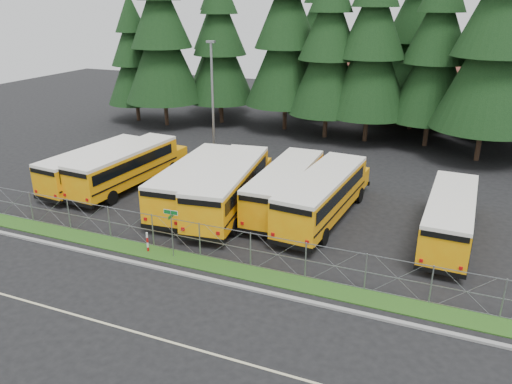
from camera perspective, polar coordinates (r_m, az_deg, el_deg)
ground at (r=28.20m, az=-3.59°, el=-6.78°), size 120.00×120.00×0.00m
curb at (r=25.79m, az=-6.64°, el=-9.62°), size 50.00×0.25×0.12m
grass_verge at (r=26.86m, az=-5.19°, el=-8.28°), size 50.00×1.40×0.06m
road_lane_line at (r=22.41m, az=-12.86°, el=-15.54°), size 50.00×0.12×0.01m
chainlink_fence at (r=26.95m, az=-4.57°, el=-5.82°), size 44.00×0.10×2.00m
brick_building at (r=63.33m, az=17.85°, el=10.96°), size 22.00×10.00×6.00m
bus_0 at (r=39.34m, az=-17.50°, el=2.78°), size 3.60×11.06×2.85m
bus_1 at (r=38.23m, az=-14.41°, el=2.70°), size 3.49×11.62×3.01m
bus_3 at (r=34.05m, az=-6.75°, el=0.98°), size 3.73×11.80×3.04m
bus_4 at (r=32.77m, az=-2.93°, el=0.43°), size 4.47×12.48×3.20m
bus_5 at (r=33.10m, az=3.54°, el=0.45°), size 2.86×11.45×2.99m
bus_6 at (r=31.76m, az=7.81°, el=-0.53°), size 3.73×12.03×3.11m
bus_east at (r=30.84m, az=21.28°, el=-2.79°), size 2.89×10.96×2.85m
street_sign at (r=27.01m, az=-9.64°, el=-3.56°), size 0.84×0.55×2.81m
striped_bollard at (r=28.45m, az=-12.30°, el=-5.64°), size 0.11×0.11×1.20m
light_standard at (r=41.79m, az=-4.97°, el=10.52°), size 0.70×0.35×10.14m
conifer_0 at (r=59.06m, az=-13.83°, el=14.57°), size 6.29×6.29×13.91m
conifer_1 at (r=55.83m, az=-10.76°, el=16.82°), size 8.37×8.37×18.51m
conifer_2 at (r=56.35m, az=-4.16°, el=16.20°), size 7.52×7.52×16.63m
conifer_3 at (r=53.13m, az=3.49°, el=17.07°), size 8.49×8.49×18.78m
conifer_4 at (r=50.31m, az=8.33°, el=15.69°), size 7.72×7.72×17.07m
conifer_5 at (r=49.45m, az=13.12°, el=15.69°), size 8.04×8.04×17.77m
conifer_6 at (r=49.37m, az=19.88°, el=14.66°), size 7.77×7.77×17.18m
conifer_7 at (r=46.11m, az=25.68°, el=14.96°), size 8.84×8.84×19.54m
conifer_10 at (r=61.67m, az=-4.30°, el=16.80°), size 7.69×7.69×17.00m
conifer_11 at (r=60.04m, az=7.56°, el=17.09°), size 8.18×8.18×18.10m
conifer_12 at (r=55.57m, az=18.29°, el=16.98°), size 9.10×9.10×20.13m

